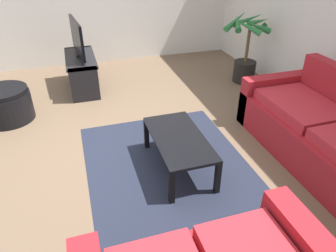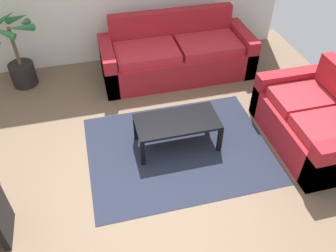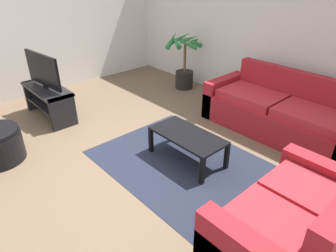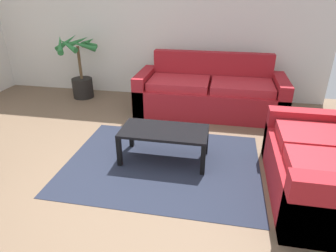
{
  "view_description": "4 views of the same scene",
  "coord_description": "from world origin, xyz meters",
  "px_view_note": "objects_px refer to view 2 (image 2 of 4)",
  "views": [
    {
      "loc": [
        3.12,
        -0.18,
        2.11
      ],
      "look_at": [
        0.54,
        0.63,
        0.47
      ],
      "focal_mm": 33.12,
      "sensor_mm": 36.0,
      "label": 1
    },
    {
      "loc": [
        -0.22,
        -2.29,
        3.07
      ],
      "look_at": [
        0.49,
        0.53,
        0.49
      ],
      "focal_mm": 37.41,
      "sensor_mm": 36.0,
      "label": 2
    },
    {
      "loc": [
        2.94,
        -1.7,
        2.31
      ],
      "look_at": [
        0.61,
        0.41,
        0.6
      ],
      "focal_mm": 32.15,
      "sensor_mm": 36.0,
      "label": 3
    },
    {
      "loc": [
        1.26,
        -2.23,
        1.87
      ],
      "look_at": [
        0.69,
        0.76,
        0.41
      ],
      "focal_mm": 31.65,
      "sensor_mm": 36.0,
      "label": 4
    }
  ],
  "objects_px": {
    "couch_main": "(176,56)",
    "couch_loveseat": "(315,123)",
    "potted_palm": "(16,55)",
    "coffee_table": "(177,124)"
  },
  "relations": [
    {
      "from": "couch_main",
      "to": "couch_loveseat",
      "type": "height_order",
      "value": "same"
    },
    {
      "from": "couch_main",
      "to": "couch_loveseat",
      "type": "bearing_deg",
      "value": -57.81
    },
    {
      "from": "couch_main",
      "to": "potted_palm",
      "type": "xyz_separation_m",
      "value": [
        -2.32,
        0.26,
        0.2
      ]
    },
    {
      "from": "couch_loveseat",
      "to": "potted_palm",
      "type": "relative_size",
      "value": 1.33
    },
    {
      "from": "coffee_table",
      "to": "potted_palm",
      "type": "xyz_separation_m",
      "value": [
        -1.9,
        1.83,
        0.17
      ]
    },
    {
      "from": "couch_loveseat",
      "to": "potted_palm",
      "type": "bearing_deg",
      "value": 148.29
    },
    {
      "from": "couch_main",
      "to": "couch_loveseat",
      "type": "distance_m",
      "value": 2.27
    },
    {
      "from": "couch_loveseat",
      "to": "couch_main",
      "type": "bearing_deg",
      "value": 122.19
    },
    {
      "from": "couch_main",
      "to": "potted_palm",
      "type": "bearing_deg",
      "value": 173.61
    },
    {
      "from": "couch_main",
      "to": "coffee_table",
      "type": "xyz_separation_m",
      "value": [
        -0.42,
        -1.57,
        0.03
      ]
    }
  ]
}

